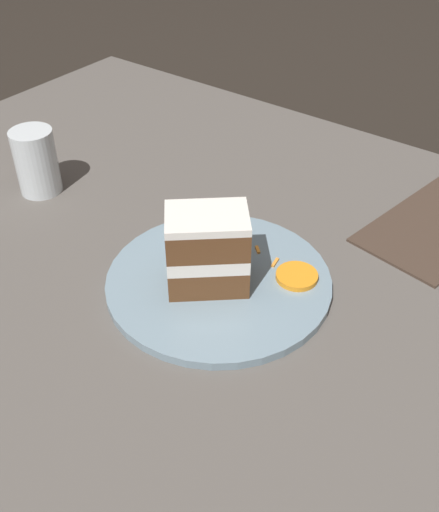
{
  "coord_description": "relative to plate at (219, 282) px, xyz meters",
  "views": [
    {
      "loc": [
        -0.34,
        0.5,
        0.53
      ],
      "look_at": [
        -0.0,
        0.04,
        0.09
      ],
      "focal_mm": 42.0,
      "sensor_mm": 36.0,
      "label": 1
    }
  ],
  "objects": [
    {
      "name": "orange_garnish",
      "position": [
        -0.08,
        -0.06,
        0.01
      ],
      "size": [
        0.05,
        0.05,
        0.01
      ],
      "primitive_type": "cylinder",
      "color": "orange",
      "rests_on": "plate"
    },
    {
      "name": "plate",
      "position": [
        0.0,
        0.0,
        0.0
      ],
      "size": [
        0.28,
        0.28,
        0.01
      ],
      "primitive_type": "cylinder",
      "color": "gray",
      "rests_on": "dining_table"
    },
    {
      "name": "cake_slice",
      "position": [
        0.01,
        0.01,
        0.06
      ],
      "size": [
        0.12,
        0.11,
        0.1
      ],
      "rotation": [
        0.0,
        0.0,
        5.42
      ],
      "color": "brown",
      "rests_on": "plate"
    },
    {
      "name": "cream_dollop",
      "position": [
        0.08,
        -0.05,
        0.02
      ],
      "size": [
        0.05,
        0.05,
        0.04
      ],
      "primitive_type": "ellipsoid",
      "color": "white",
      "rests_on": "plate"
    },
    {
      "name": "ground_plane",
      "position": [
        0.0,
        -0.04,
        -0.04
      ],
      "size": [
        6.0,
        6.0,
        0.0
      ],
      "primitive_type": "plane",
      "color": "black",
      "rests_on": "ground"
    },
    {
      "name": "carrot_shreds_scatter",
      "position": [
        0.01,
        -0.07,
        0.01
      ],
      "size": [
        0.1,
        0.03,
        0.0
      ],
      "color": "orange",
      "rests_on": "plate"
    },
    {
      "name": "drinking_glass",
      "position": [
        0.35,
        -0.01,
        0.04
      ],
      "size": [
        0.06,
        0.06,
        0.1
      ],
      "color": "silver",
      "rests_on": "dining_table"
    },
    {
      "name": "dining_table",
      "position": [
        0.0,
        -0.04,
        -0.03
      ],
      "size": [
        1.35,
        0.9,
        0.04
      ],
      "primitive_type": "cube",
      "color": "#56514C",
      "rests_on": "ground"
    }
  ]
}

